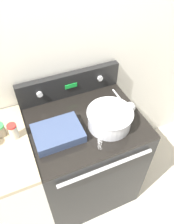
{
  "coord_description": "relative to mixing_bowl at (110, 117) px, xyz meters",
  "views": [
    {
      "loc": [
        -0.37,
        -0.59,
        2.04
      ],
      "look_at": [
        0.02,
        0.33,
        1.0
      ],
      "focal_mm": 35.0,
      "sensor_mm": 36.0,
      "label": 1
    }
  ],
  "objects": [
    {
      "name": "ground_plane",
      "position": [
        -0.13,
        -0.22,
        -1.01
      ],
      "size": [
        12.0,
        12.0,
        0.0
      ],
      "primitive_type": "plane",
      "color": "beige"
    },
    {
      "name": "kitchen_wall",
      "position": [
        -0.13,
        0.45,
        0.24
      ],
      "size": [
        8.0,
        0.05,
        2.5
      ],
      "color": "silver",
      "rests_on": "ground_plane"
    },
    {
      "name": "stove_range",
      "position": [
        -0.13,
        0.09,
        -0.54
      ],
      "size": [
        0.77,
        0.66,
        0.94
      ],
      "color": "black",
      "rests_on": "ground_plane"
    },
    {
      "name": "control_panel",
      "position": [
        -0.13,
        0.39,
        0.03
      ],
      "size": [
        0.77,
        0.07,
        0.19
      ],
      "color": "black",
      "rests_on": "stove_range"
    },
    {
      "name": "side_counter",
      "position": [
        -0.82,
        0.09,
        -0.54
      ],
      "size": [
        0.6,
        0.63,
        0.96
      ],
      "color": "silver",
      "rests_on": "ground_plane"
    },
    {
      "name": "mixing_bowl",
      "position": [
        0.0,
        0.0,
        0.0
      ],
      "size": [
        0.3,
        0.3,
        0.12
      ],
      "color": "silver",
      "rests_on": "stove_range"
    },
    {
      "name": "casserole_dish",
      "position": [
        -0.34,
        0.04,
        -0.03
      ],
      "size": [
        0.3,
        0.23,
        0.06
      ],
      "color": "#38476B",
      "rests_on": "stove_range"
    },
    {
      "name": "ladle",
      "position": [
        0.19,
        0.07,
        -0.03
      ],
      "size": [
        0.08,
        0.28,
        0.08
      ],
      "color": "#B7B7B7",
      "rests_on": "stove_range"
    },
    {
      "name": "spice_jar_red_cap",
      "position": [
        -0.59,
        0.13,
        -0.0
      ],
      "size": [
        0.06,
        0.06,
        0.11
      ],
      "color": "beige",
      "rests_on": "side_counter"
    },
    {
      "name": "spice_jar_green_cap",
      "position": [
        -0.66,
        0.18,
        -0.01
      ],
      "size": [
        0.07,
        0.07,
        0.09
      ],
      "color": "gray",
      "rests_on": "side_counter"
    }
  ]
}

